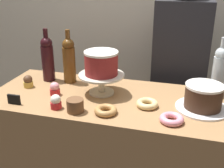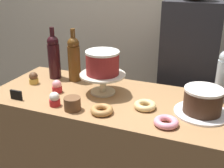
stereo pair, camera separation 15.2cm
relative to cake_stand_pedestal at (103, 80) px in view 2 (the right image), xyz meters
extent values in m
cube|color=beige|center=(0.07, 0.82, 0.29)|extent=(6.00, 0.05, 2.60)
cube|color=#997047|center=(0.07, -0.04, -0.54)|extent=(1.36, 0.58, 0.93)
cylinder|color=beige|center=(0.00, 0.00, -0.07)|extent=(0.14, 0.14, 0.01)
cylinder|color=beige|center=(0.00, 0.00, -0.02)|extent=(0.04, 0.04, 0.09)
cylinder|color=beige|center=(0.00, 0.00, 0.03)|extent=(0.25, 0.25, 0.01)
cylinder|color=maroon|center=(0.00, 0.00, 0.09)|extent=(0.18, 0.18, 0.12)
cylinder|color=white|center=(0.00, 0.00, 0.16)|extent=(0.19, 0.19, 0.01)
cylinder|color=white|center=(0.54, -0.05, -0.07)|extent=(0.26, 0.26, 0.01)
cylinder|color=#3D2619|center=(0.54, -0.05, -0.01)|extent=(0.18, 0.18, 0.11)
cylinder|color=white|center=(0.54, -0.05, 0.05)|extent=(0.19, 0.19, 0.01)
cylinder|color=black|center=(-0.38, 0.11, 0.03)|extent=(0.08, 0.08, 0.22)
sphere|color=black|center=(-0.38, 0.11, 0.16)|extent=(0.07, 0.07, 0.07)
cylinder|color=black|center=(-0.38, 0.11, 0.21)|extent=(0.03, 0.03, 0.08)
cylinder|color=#B2BCC1|center=(0.62, 0.15, 0.03)|extent=(0.08, 0.08, 0.22)
cylinder|color=#5B3814|center=(-0.24, 0.11, 0.03)|extent=(0.08, 0.08, 0.22)
sphere|color=#5B3814|center=(-0.24, 0.11, 0.16)|extent=(0.07, 0.07, 0.07)
cylinder|color=#5B3814|center=(-0.24, 0.11, 0.21)|extent=(0.03, 0.03, 0.08)
cylinder|color=gold|center=(-0.45, -0.03, -0.06)|extent=(0.06, 0.06, 0.03)
sphere|color=brown|center=(-0.45, -0.03, -0.03)|extent=(0.05, 0.05, 0.05)
cylinder|color=red|center=(-0.24, -0.09, -0.06)|extent=(0.06, 0.06, 0.03)
sphere|color=pink|center=(-0.24, -0.09, -0.03)|extent=(0.05, 0.05, 0.05)
cylinder|color=red|center=(-0.16, -0.24, -0.06)|extent=(0.06, 0.06, 0.03)
sphere|color=white|center=(-0.16, -0.24, -0.03)|extent=(0.05, 0.05, 0.05)
torus|color=#E0C17F|center=(0.27, -0.10, -0.06)|extent=(0.11, 0.11, 0.03)
torus|color=#B27F47|center=(0.09, -0.22, -0.06)|extent=(0.11, 0.11, 0.03)
torus|color=pink|center=(0.41, -0.22, -0.06)|extent=(0.11, 0.11, 0.03)
cylinder|color=brown|center=(-0.06, -0.25, -0.07)|extent=(0.08, 0.08, 0.01)
cylinder|color=brown|center=(-0.06, -0.25, -0.06)|extent=(0.08, 0.08, 0.01)
cylinder|color=brown|center=(-0.06, -0.25, -0.05)|extent=(0.08, 0.08, 0.01)
cylinder|color=brown|center=(-0.06, -0.25, -0.04)|extent=(0.08, 0.08, 0.01)
cylinder|color=brown|center=(-0.06, -0.25, -0.03)|extent=(0.08, 0.08, 0.01)
cylinder|color=brown|center=(-0.06, -0.25, -0.02)|extent=(0.08, 0.08, 0.01)
cube|color=black|center=(-0.40, -0.26, -0.05)|extent=(0.07, 0.01, 0.05)
cube|color=black|center=(0.40, 0.50, -0.58)|extent=(0.28, 0.18, 0.85)
cube|color=#232328|center=(0.40, 0.50, 0.12)|extent=(0.36, 0.22, 0.55)
camera|label=1|loc=(0.45, -1.39, 0.58)|focal=45.45mm
camera|label=2|loc=(0.60, -1.34, 0.58)|focal=45.45mm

